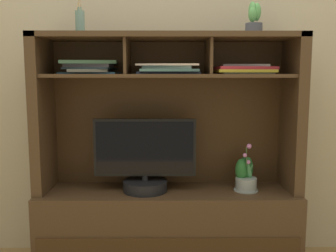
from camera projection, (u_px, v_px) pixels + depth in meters
back_wall at (168, 40)px, 2.39m from camera, size 6.00×0.02×2.80m
media_console at (168, 200)px, 2.28m from camera, size 1.54×0.47×1.41m
tv_monitor at (145, 163)px, 2.20m from camera, size 0.60×0.26×0.43m
potted_orchid at (246, 183)px, 2.22m from camera, size 0.14×0.14×0.28m
potted_fern at (244, 172)px, 2.25m from camera, size 0.12×0.12×0.20m
magazine_stack_left at (89, 67)px, 2.20m from camera, size 0.36×0.24×0.08m
magazine_stack_centre at (244, 70)px, 2.16m from camera, size 0.36×0.25×0.06m
magazine_stack_right at (168, 69)px, 2.16m from camera, size 0.37×0.25×0.06m
diffuser_bottle at (80, 22)px, 2.11m from camera, size 0.05×0.05×0.27m
potted_succulent at (254, 21)px, 2.16m from camera, size 0.11×0.11×0.19m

